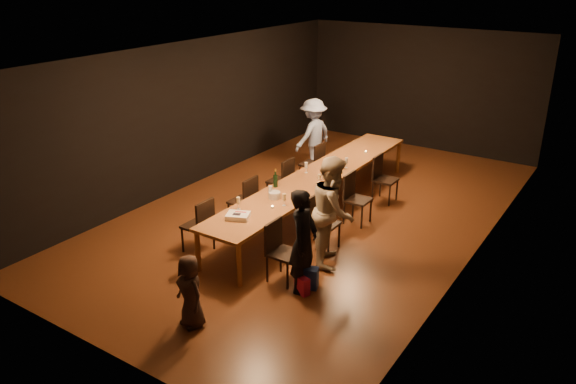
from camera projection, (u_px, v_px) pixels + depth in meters
The scene contains 30 objects.
ground at pixel (317, 212), 10.72m from camera, with size 10.00×10.00×0.00m, color #4C2713.
room_shell at pixel (319, 105), 9.93m from camera, with size 6.04×10.04×3.02m.
table at pixel (318, 178), 10.45m from camera, with size 0.90×6.00×0.75m.
chair_right_0 at pixel (284, 253), 8.26m from camera, with size 0.42×0.42×0.93m, color black, non-canonical shape.
chair_right_1 at pixel (325, 223), 9.18m from camera, with size 0.42×0.42×0.93m, color black, non-canonical shape.
chair_right_2 at pixel (358, 199), 10.11m from camera, with size 0.42×0.42×0.93m, color black, non-canonical shape.
chair_right_3 at pixel (386, 179), 11.04m from camera, with size 0.42×0.42×0.93m, color black, non-canonical shape.
chair_left_0 at pixel (197, 225), 9.12m from camera, with size 0.42×0.42×0.93m, color black, non-canonical shape.
chair_left_1 at pixel (242, 201), 10.05m from camera, with size 0.42×0.42×0.93m, color black, non-canonical shape.
chair_left_2 at pixel (280, 180), 10.98m from camera, with size 0.42×0.42×0.93m, color black, non-canonical shape.
chair_left_3 at pixel (312, 163), 11.90m from camera, with size 0.42×0.42×0.93m, color black, non-canonical shape.
woman_birthday at pixel (303, 241), 7.91m from camera, with size 0.57×0.37×1.56m, color black.
woman_tan at pixel (333, 211), 8.66m from camera, with size 0.85×0.66×1.75m, color beige.
man_blue at pixel (313, 134), 12.69m from camera, with size 1.05×0.60×1.63m, color #9AB6EF.
child at pixel (190, 291), 7.22m from camera, with size 0.49×0.32×1.01m, color #3F2B23.
gift_bag_red at pixel (302, 285), 8.04m from camera, with size 0.22×0.12×0.26m, color #C21D52.
gift_bag_blue at pixel (309, 278), 8.18m from camera, with size 0.26×0.17×0.32m, color #294CB2.
birthday_cake at pixel (238, 216), 8.68m from camera, with size 0.43×0.39×0.08m.
plate_stack at pixel (274, 195), 9.41m from camera, with size 0.20×0.20×0.11m, color silver.
champagne_bottle at pixel (275, 178), 9.84m from camera, with size 0.08×0.08×0.33m, color black, non-canonical shape.
ice_bucket at pixel (331, 165), 10.68m from camera, with size 0.18×0.18×0.20m, color #ABABB0.
wineglass_0 at pixel (238, 203), 8.97m from camera, with size 0.06×0.06×0.21m, color beige, non-canonical shape.
wineglass_1 at pixel (284, 200), 9.10m from camera, with size 0.06×0.06×0.21m, color beige, non-canonical shape.
wineglass_2 at pixel (270, 192), 9.42m from camera, with size 0.06×0.06×0.21m, color silver, non-canonical shape.
wineglass_3 at pixel (319, 180), 9.94m from camera, with size 0.06×0.06×0.21m, color beige, non-canonical shape.
wineglass_4 at pixel (306, 168), 10.52m from camera, with size 0.06×0.06×0.21m, color silver, non-canonical shape.
wineglass_5 at pixel (346, 163), 10.77m from camera, with size 0.06×0.06×0.21m, color silver, non-canonical shape.
tealight_near at pixel (272, 207), 9.05m from camera, with size 0.05×0.05×0.03m, color #B2B7B2.
tealight_mid at pixel (319, 179), 10.20m from camera, with size 0.05×0.05×0.03m, color #B2B7B2.
tealight_far at pixel (366, 152), 11.67m from camera, with size 0.05×0.05×0.03m, color #B2B7B2.
Camera 1 is at (4.92, -8.46, 4.43)m, focal length 35.00 mm.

